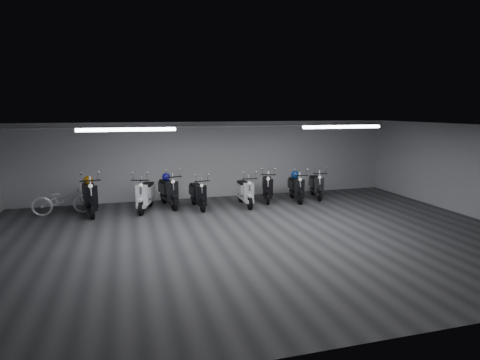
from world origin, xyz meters
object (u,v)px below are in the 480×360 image
object	(u,v)px
helmet_1	(295,175)
scooter_2	(145,190)
scooter_7	(267,183)
scooter_9	(316,181)
scooter_3	(168,187)
scooter_6	(245,187)
bicycle	(62,196)
helmet_2	(88,180)
scooter_1	(90,192)
helmet_0	(166,177)
scooter_8	(296,184)
scooter_5	(198,190)

from	to	relation	value
helmet_1	scooter_2	bearing A→B (deg)	-177.83
scooter_7	scooter_9	world-z (taller)	scooter_7
scooter_3	scooter_6	xyz separation A→B (m)	(2.51, -0.57, -0.05)
bicycle	helmet_2	xyz separation A→B (m)	(0.77, 0.07, 0.47)
scooter_1	helmet_1	bearing A→B (deg)	-7.10
scooter_1	helmet_0	size ratio (longest dim) A/B	7.38
scooter_1	scooter_9	distance (m)	7.86
scooter_7	helmet_2	size ratio (longest dim) A/B	6.13
scooter_2	scooter_8	xyz separation A→B (m)	(5.24, -0.03, -0.06)
scooter_2	scooter_9	distance (m)	6.18
bicycle	helmet_1	size ratio (longest dim) A/B	6.53
scooter_7	bicycle	world-z (taller)	scooter_7
helmet_2	scooter_3	bearing A→B (deg)	1.12
scooter_3	bicycle	xyz separation A→B (m)	(-3.27, -0.12, -0.11)
scooter_3	scooter_8	bearing A→B (deg)	-15.04
bicycle	helmet_0	xyz separation A→B (m)	(3.23, 0.38, 0.41)
scooter_6	scooter_7	size ratio (longest dim) A/B	0.98
scooter_2	scooter_7	distance (m)	4.27
scooter_1	scooter_5	distance (m)	3.37
scooter_2	scooter_8	bearing A→B (deg)	15.39
scooter_7	scooter_9	distance (m)	1.91
scooter_5	helmet_1	xyz separation A→B (m)	(3.60, 0.34, 0.29)
scooter_7	helmet_0	xyz separation A→B (m)	(-3.53, 0.33, 0.34)
scooter_2	scooter_1	bearing A→B (deg)	-165.13
helmet_1	scooter_7	bearing A→B (deg)	176.21
scooter_6	bicycle	size ratio (longest dim) A/B	0.96
scooter_5	scooter_9	distance (m)	4.51
helmet_2	scooter_5	bearing A→B (deg)	-7.28
scooter_9	helmet_1	distance (m)	0.94
scooter_6	scooter_7	distance (m)	1.09
scooter_1	scooter_9	size ratio (longest dim) A/B	1.17
scooter_1	scooter_7	bearing A→B (deg)	-6.20
scooter_7	scooter_8	size ratio (longest dim) A/B	1.03
scooter_5	scooter_7	size ratio (longest dim) A/B	0.96
scooter_6	scooter_9	distance (m)	2.92
scooter_7	scooter_8	distance (m)	1.03
helmet_0	bicycle	bearing A→B (deg)	-173.37
scooter_1	bicycle	size ratio (longest dim) A/B	1.10
scooter_1	scooter_8	xyz separation A→B (m)	(6.93, -0.06, -0.09)
scooter_8	scooter_5	bearing A→B (deg)	-169.49
scooter_5	helmet_2	bearing A→B (deg)	167.87
scooter_6	helmet_2	size ratio (longest dim) A/B	6.04
scooter_3	helmet_2	xyz separation A→B (m)	(-2.50, -0.05, 0.35)
scooter_3	scooter_8	distance (m)	4.48
scooter_5	helmet_1	distance (m)	3.63
scooter_1	scooter_3	world-z (taller)	scooter_1
scooter_6	scooter_9	xyz separation A→B (m)	(2.89, 0.48, -0.02)
helmet_0	helmet_2	world-z (taller)	helmet_2
scooter_5	helmet_0	size ratio (longest dim) A/B	6.34
scooter_8	helmet_0	distance (m)	4.57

